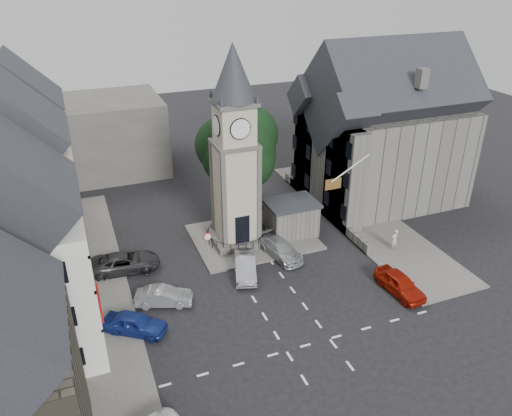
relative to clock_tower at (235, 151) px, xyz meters
name	(u,v)px	position (x,y,z in m)	size (l,w,h in m)	color
ground	(274,295)	(0.00, -7.99, -8.12)	(120.00, 120.00, 0.00)	black
pavement_west	(85,285)	(-12.50, -1.99, -8.05)	(6.00, 30.00, 0.14)	#595651
pavement_east	(359,216)	(12.00, 0.01, -8.05)	(6.00, 26.00, 0.14)	#595651
central_island	(253,237)	(1.50, 0.01, -8.04)	(10.00, 8.00, 0.16)	#595651
road_markings	(308,345)	(0.00, -13.49, -8.12)	(20.00, 8.00, 0.01)	silver
clock_tower	(235,151)	(0.00, 0.00, 0.00)	(4.86, 4.86, 16.25)	#4C4944
stone_shelter	(291,218)	(4.80, -0.49, -6.57)	(4.30, 3.30, 3.08)	#585651
town_tree	(238,141)	(2.00, 5.01, -1.15)	(7.20, 7.20, 10.80)	black
warning_sign_post	(208,242)	(-3.20, -2.56, -6.09)	(0.70, 0.19, 2.85)	black
terrace_pink	(25,161)	(-15.50, 8.01, -1.54)	(8.10, 7.60, 12.80)	tan
terrace_cream	(22,201)	(-15.50, 0.01, -1.54)	(8.10, 7.60, 12.80)	#EDE3C6
terrace_tudor	(20,266)	(-15.50, -7.99, -1.93)	(8.10, 7.60, 12.00)	silver
backdrop_west	(68,140)	(-12.00, 20.01, -4.12)	(20.00, 10.00, 8.00)	#4C4944
east_building	(381,138)	(15.59, 3.01, -1.86)	(14.40, 11.40, 12.60)	#585651
east_boundary_wall	(322,208)	(9.20, 2.01, -7.67)	(0.40, 16.00, 0.90)	#585651
flagpole	(350,168)	(8.00, -3.99, -1.12)	(3.68, 0.10, 2.74)	white
car_west_blue	(135,323)	(-9.79, -8.40, -7.43)	(1.64, 4.08, 1.39)	navy
car_west_silver	(164,297)	(-7.50, -6.22, -7.48)	(1.36, 3.90, 1.28)	#9DA0A5
car_west_grey	(125,262)	(-9.36, -1.03, -7.40)	(2.39, 5.19, 1.44)	#2D2D2F
car_island_silver	(245,266)	(-1.00, -4.85, -7.41)	(1.51, 4.33, 1.43)	#989AA0
car_island_east	(280,249)	(2.50, -3.49, -7.45)	(1.88, 4.62, 1.34)	#A2A5A9
car_east_red	(400,284)	(8.50, -10.99, -7.39)	(1.73, 4.29, 1.46)	#971608
pedestrian	(394,240)	(11.50, -5.99, -7.16)	(0.70, 0.46, 1.91)	#BCB59C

